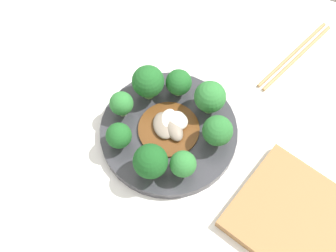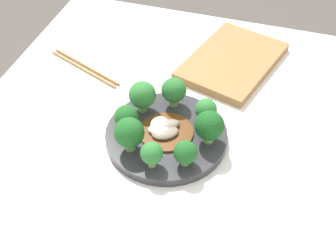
# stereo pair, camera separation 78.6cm
# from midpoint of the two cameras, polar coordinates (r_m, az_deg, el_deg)

# --- Properties ---
(ground_plane) EXTENTS (8.00, 8.00, 0.00)m
(ground_plane) POSITION_cam_midpoint_polar(r_m,az_deg,el_deg) (1.49, 13.90, -21.10)
(ground_plane) COLOR #4C4742
(table) EXTENTS (0.94, 0.85, 0.73)m
(table) POSITION_cam_midpoint_polar(r_m,az_deg,el_deg) (1.14, 18.00, -18.70)
(table) COLOR silver
(table) RESTS_ON ground_plane
(plate) EXTENTS (0.24, 0.24, 0.02)m
(plate) POSITION_cam_midpoint_polar(r_m,az_deg,el_deg) (0.79, 24.90, -13.91)
(plate) COLOR #333338
(plate) RESTS_ON table
(broccoli_south) EXTENTS (0.06, 0.06, 0.07)m
(broccoli_south) POSITION_cam_midpoint_polar(r_m,az_deg,el_deg) (0.73, 25.58, -18.87)
(broccoli_south) COLOR #89B76B
(broccoli_south) RESTS_ON plate
(broccoli_southeast) EXTENTS (0.04, 0.04, 0.06)m
(broccoli_southeast) POSITION_cam_midpoint_polar(r_m,az_deg,el_deg) (0.75, 29.20, -18.50)
(broccoli_southeast) COLOR #89B76B
(broccoli_southeast) RESTS_ON plate
(broccoli_east) EXTENTS (0.05, 0.05, 0.07)m
(broccoli_east) POSITION_cam_midpoint_polar(r_m,az_deg,el_deg) (0.79, 32.18, -13.65)
(broccoli_east) COLOR #7AAD5B
(broccoli_east) RESTS_ON plate
(broccoli_northwest) EXTENTS (0.06, 0.06, 0.07)m
(broccoli_northwest) POSITION_cam_midpoint_polar(r_m,az_deg,el_deg) (0.75, 22.79, -7.58)
(broccoli_northwest) COLOR #70A356
(broccoli_northwest) RESTS_ON plate
(broccoli_north) EXTENTS (0.05, 0.05, 0.06)m
(broccoli_north) POSITION_cam_midpoint_polar(r_m,az_deg,el_deg) (0.79, 26.15, -7.29)
(broccoli_north) COLOR #7AAD5B
(broccoli_north) RESTS_ON plate
(broccoli_northeast) EXTENTS (0.06, 0.06, 0.07)m
(broccoli_northeast) POSITION_cam_midpoint_polar(r_m,az_deg,el_deg) (0.79, 30.42, -9.20)
(broccoli_northeast) COLOR #70A356
(broccoli_northeast) RESTS_ON plate
(broccoli_west) EXTENTS (0.04, 0.04, 0.05)m
(broccoli_west) POSITION_cam_midpoint_polar(r_m,az_deg,el_deg) (0.74, 19.71, -10.84)
(broccoli_west) COLOR #89B76B
(broccoli_west) RESTS_ON plate
(broccoli_southwest) EXTENTS (0.04, 0.04, 0.05)m
(broccoli_southwest) POSITION_cam_midpoint_polar(r_m,az_deg,el_deg) (0.72, 20.32, -15.56)
(broccoli_southwest) COLOR #89B76B
(broccoli_southwest) RESTS_ON plate
(stirfry_center) EXTENTS (0.11, 0.11, 0.02)m
(stirfry_center) POSITION_cam_midpoint_polar(r_m,az_deg,el_deg) (0.78, 25.40, -13.14)
(stirfry_center) COLOR #5B3314
(stirfry_center) RESTS_ON plate
(chopsticks) EXTENTS (0.10, 0.20, 0.01)m
(chopsticks) POSITION_cam_midpoint_polar(r_m,az_deg,el_deg) (0.97, 36.16, -2.27)
(chopsticks) COLOR #AD7F4C
(chopsticks) RESTS_ON table
(cutting_board) EXTENTS (0.30, 0.24, 0.02)m
(cutting_board) POSITION_cam_midpoint_polar(r_m,az_deg,el_deg) (0.90, 42.14, -22.57)
(cutting_board) COLOR olive
(cutting_board) RESTS_ON table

